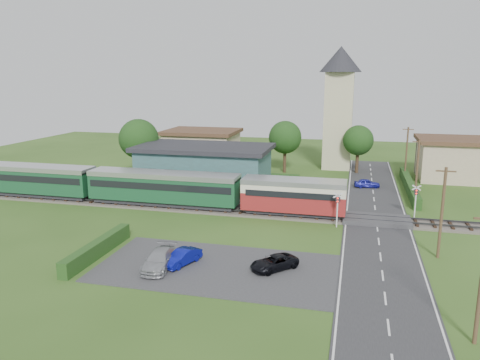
% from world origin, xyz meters
% --- Properties ---
extents(ground, '(120.00, 120.00, 0.00)m').
position_xyz_m(ground, '(0.00, 0.00, 0.00)').
color(ground, '#2D4C19').
extents(railway_track, '(76.00, 3.20, 0.49)m').
position_xyz_m(railway_track, '(0.00, 2.00, 0.11)').
color(railway_track, '#4C443D').
rests_on(railway_track, ground).
extents(road, '(6.00, 70.00, 0.05)m').
position_xyz_m(road, '(10.00, 0.00, 0.03)').
color(road, '#28282B').
rests_on(road, ground).
extents(car_park, '(17.00, 9.00, 0.08)m').
position_xyz_m(car_park, '(-1.50, -12.00, 0.04)').
color(car_park, '#333335').
rests_on(car_park, ground).
extents(crossing_deck, '(6.20, 3.40, 0.45)m').
position_xyz_m(crossing_deck, '(10.00, 2.00, 0.23)').
color(crossing_deck, '#333335').
rests_on(crossing_deck, ground).
extents(platform, '(30.00, 3.00, 0.45)m').
position_xyz_m(platform, '(-10.00, 5.20, 0.23)').
color(platform, gray).
rests_on(platform, ground).
extents(equipment_hut, '(2.30, 2.30, 2.55)m').
position_xyz_m(equipment_hut, '(-18.00, 5.20, 1.75)').
color(equipment_hut, '#C1B991').
rests_on(equipment_hut, platform).
extents(station_building, '(16.00, 9.00, 5.30)m').
position_xyz_m(station_building, '(-10.00, 10.99, 2.69)').
color(station_building, '#396F72').
rests_on(station_building, ground).
extents(train, '(43.20, 2.90, 3.40)m').
position_xyz_m(train, '(-14.67, 2.00, 2.18)').
color(train, '#232328').
rests_on(train, ground).
extents(church_tower, '(6.00, 6.00, 17.60)m').
position_xyz_m(church_tower, '(5.00, 28.00, 10.23)').
color(church_tower, '#C1B991').
rests_on(church_tower, ground).
extents(house_west, '(10.80, 8.80, 5.50)m').
position_xyz_m(house_west, '(-15.00, 25.00, 2.79)').
color(house_west, tan).
rests_on(house_west, ground).
extents(house_east, '(8.80, 8.80, 5.50)m').
position_xyz_m(house_east, '(20.00, 24.00, 2.80)').
color(house_east, tan).
rests_on(house_east, ground).
extents(hedge_carpark, '(0.80, 9.00, 1.20)m').
position_xyz_m(hedge_carpark, '(-11.00, -12.00, 0.60)').
color(hedge_carpark, '#193814').
rests_on(hedge_carpark, ground).
extents(hedge_roadside, '(0.80, 18.00, 1.20)m').
position_xyz_m(hedge_roadside, '(14.20, 16.00, 0.60)').
color(hedge_roadside, '#193814').
rests_on(hedge_roadside, ground).
extents(hedge_station, '(22.00, 0.80, 1.30)m').
position_xyz_m(hedge_station, '(-10.00, 15.50, 0.65)').
color(hedge_station, '#193814').
rests_on(hedge_station, ground).
extents(tree_a, '(5.20, 5.20, 8.00)m').
position_xyz_m(tree_a, '(-20.00, 14.00, 5.38)').
color(tree_a, '#332316').
rests_on(tree_a, ground).
extents(tree_b, '(4.60, 4.60, 7.34)m').
position_xyz_m(tree_b, '(-2.00, 23.00, 5.02)').
color(tree_b, '#332316').
rests_on(tree_b, ground).
extents(tree_c, '(4.20, 4.20, 6.78)m').
position_xyz_m(tree_c, '(8.00, 25.00, 4.65)').
color(tree_c, '#332316').
rests_on(tree_c, ground).
extents(utility_pole_b, '(1.40, 0.22, 7.00)m').
position_xyz_m(utility_pole_b, '(14.20, -6.00, 3.63)').
color(utility_pole_b, '#473321').
rests_on(utility_pole_b, ground).
extents(utility_pole_c, '(1.40, 0.22, 7.00)m').
position_xyz_m(utility_pole_c, '(14.20, 10.00, 3.63)').
color(utility_pole_c, '#473321').
rests_on(utility_pole_c, ground).
extents(utility_pole_d, '(1.40, 0.22, 7.00)m').
position_xyz_m(utility_pole_d, '(14.20, 22.00, 3.63)').
color(utility_pole_d, '#473321').
rests_on(utility_pole_d, ground).
extents(crossing_signal_near, '(0.84, 0.28, 3.28)m').
position_xyz_m(crossing_signal_near, '(6.40, -0.41, 2.14)').
color(crossing_signal_near, silver).
rests_on(crossing_signal_near, ground).
extents(crossing_signal_far, '(0.84, 0.28, 3.28)m').
position_xyz_m(crossing_signal_far, '(13.60, 4.39, 2.14)').
color(crossing_signal_far, silver).
rests_on(crossing_signal_far, ground).
extents(streetlamp_west, '(0.30, 0.30, 5.15)m').
position_xyz_m(streetlamp_west, '(-22.00, 20.00, 3.04)').
color(streetlamp_west, '#3F3F47').
rests_on(streetlamp_west, ground).
extents(streetlamp_east, '(0.30, 0.30, 5.15)m').
position_xyz_m(streetlamp_east, '(16.00, 27.00, 3.04)').
color(streetlamp_east, '#3F3F47').
rests_on(streetlamp_east, ground).
extents(car_on_road, '(3.23, 1.71, 1.05)m').
position_xyz_m(car_on_road, '(9.29, 16.13, 0.57)').
color(car_on_road, '#1F20A1').
rests_on(car_on_road, road).
extents(car_park_blue, '(2.27, 3.52, 1.10)m').
position_xyz_m(car_park_blue, '(-4.08, -12.10, 0.63)').
color(car_park_blue, '#090F7C').
rests_on(car_park_blue, car_park).
extents(car_park_silver, '(2.18, 4.47, 1.25)m').
position_xyz_m(car_park_silver, '(-5.43, -13.08, 0.71)').
color(car_park_silver, '#9C9EA3').
rests_on(car_park_silver, car_park).
extents(car_park_dark, '(3.64, 3.74, 0.99)m').
position_xyz_m(car_park_dark, '(2.55, -11.33, 0.58)').
color(car_park_dark, black).
rests_on(car_park_dark, car_park).
extents(pedestrian_near, '(0.70, 0.56, 1.69)m').
position_xyz_m(pedestrian_near, '(-4.02, 4.94, 1.29)').
color(pedestrian_near, gray).
rests_on(pedestrian_near, platform).
extents(pedestrian_far, '(1.03, 1.14, 1.91)m').
position_xyz_m(pedestrian_far, '(-16.08, 5.57, 1.40)').
color(pedestrian_far, gray).
rests_on(pedestrian_far, platform).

